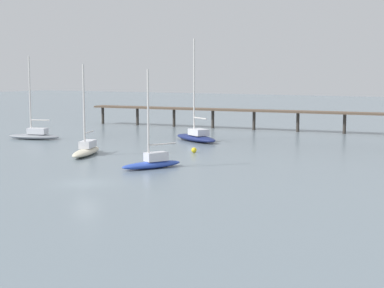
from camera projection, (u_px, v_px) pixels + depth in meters
The scene contains 6 objects.
ground_plane at pixel (85, 183), 49.92m from camera, with size 400.00×400.00×0.00m, color slate.
sailboat_blue at pixel (152, 161), 57.73m from camera, with size 4.25×6.58×9.67m.
sailboat_navy at pixel (196, 136), 80.45m from camera, with size 9.26×6.68×13.95m.
sailboat_cream at pixel (86, 149), 66.88m from camera, with size 4.68×8.04×10.30m.
sailboat_gray at pixel (34, 134), 82.84m from camera, with size 8.01×4.28×11.67m.
mooring_buoy_inner at pixel (194, 150), 68.94m from camera, with size 0.63×0.63×0.63m, color yellow.
Camera 1 is at (32.76, -37.75, 9.32)m, focal length 55.00 mm.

